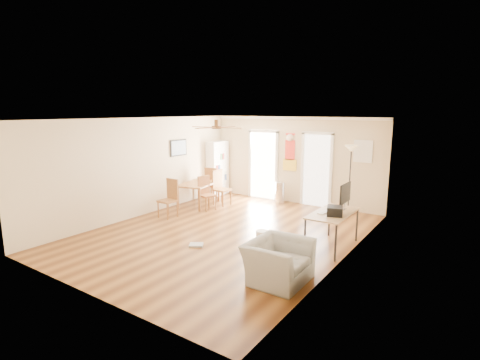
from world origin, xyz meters
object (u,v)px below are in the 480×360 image
Objects in this scene: dining_table at (199,194)px; printer at (335,211)px; dining_chair_near at (168,199)px; armchair at (278,261)px; dining_chair_right_b at (207,194)px; bookshelf at (217,168)px; computer_desk at (332,230)px; wastebasket_a at (262,237)px; dining_chair_far at (214,184)px; trash_can at (280,192)px; torchiere_lamp at (350,180)px; dining_chair_right_a at (222,188)px.

printer is (4.60, -1.29, 0.50)m from dining_table.
dining_chair_near reaches higher than armchair.
bookshelf is at bearing 44.63° from dining_chair_right_b.
dining_chair_right_b is 4.19m from printer.
dining_chair_near is 4.38m from computer_desk.
armchair is (1.10, -1.33, 0.20)m from wastebasket_a.
dining_chair_far is at bearing 48.51° from armchair.
printer is 0.33× the size of armchair.
trash_can is at bearing -167.96° from dining_chair_far.
wastebasket_a is at bearing -103.38° from torchiere_lamp.
dining_chair_near is 0.72× the size of computer_desk.
armchair is (3.75, -3.48, -0.18)m from dining_chair_right_a.
armchair is at bearing -35.49° from dining_table.
dining_chair_near is 3.49m from trash_can.
bookshelf reaches higher than computer_desk.
armchair is (0.32, -4.62, -0.60)m from torchiere_lamp.
dining_table is 4.64m from computer_desk.
dining_chair_far is at bearing 94.19° from dining_table.
dining_chair_far is 3.62× the size of wastebasket_a.
dining_chair_right_b is 0.51× the size of torchiere_lamp.
bookshelf is at bearing 138.66° from wastebasket_a.
dining_table is 4.31m from torchiere_lamp.
bookshelf is 1.87× the size of dining_chair_right_b.
dining_chair_right_a is 0.55× the size of torchiere_lamp.
printer is 1.87m from armchair.
wastebasket_a is at bearing -30.13° from bookshelf.
computer_desk is 1.34× the size of armchair.
computer_desk is at bearing -16.19° from bookshelf.
bookshelf is at bearing 103.37° from dining_chair_near.
torchiere_lamp is at bearing 3.98° from armchair.
dining_chair_near is 4.48m from printer.
armchair reaches higher than wastebasket_a.
bookshelf is 2.00m from dining_chair_right_b.
printer reaches higher than trash_can.
dining_chair_near is at bearing 175.90° from dining_chair_right_b.
printer is (4.05, -1.01, 0.36)m from dining_chair_right_b.
computer_desk is (3.95, -0.83, -0.10)m from dining_chair_right_b.
dining_chair_right_a is 1.77m from trash_can.
dining_chair_right_a is 1.03× the size of dining_chair_near.
dining_chair_far is (-0.20, 2.22, 0.02)m from dining_chair_near.
torchiere_lamp is at bearing 40.57° from dining_chair_near.
dining_chair_right_a reaches higher than computer_desk.
bookshelf reaches higher than dining_chair_right_a.
dining_chair_near is 3.09m from wastebasket_a.
dining_chair_right_b is 2.74× the size of printer.
torchiere_lamp is 6.55× the size of wastebasket_a.
dining_chair_far is 0.74× the size of computer_desk.
bookshelf is 2.79× the size of trash_can.
armchair is at bearing 127.59° from dining_chair_far.
dining_chair_right_a reaches higher than printer.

